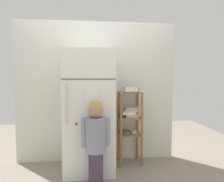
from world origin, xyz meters
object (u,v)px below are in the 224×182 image
(child_standing, at_px, (96,134))
(fruit_bin, at_px, (132,90))
(pantry_shelf_unit, at_px, (130,120))
(refrigerator, at_px, (90,111))

(child_standing, relative_size, fruit_bin, 5.13)
(child_standing, xyz_separation_m, fruit_bin, (0.56, 0.59, 0.50))
(pantry_shelf_unit, bearing_deg, child_standing, -131.38)
(refrigerator, distance_m, pantry_shelf_unit, 0.66)
(fruit_bin, bearing_deg, pantry_shelf_unit, 136.74)
(pantry_shelf_unit, relative_size, fruit_bin, 5.33)
(refrigerator, bearing_deg, child_standing, -80.22)
(refrigerator, xyz_separation_m, pantry_shelf_unit, (0.62, 0.16, -0.17))
(child_standing, height_order, pantry_shelf_unit, pantry_shelf_unit)
(pantry_shelf_unit, bearing_deg, fruit_bin, -43.26)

